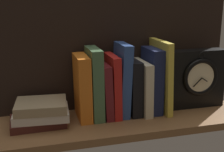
# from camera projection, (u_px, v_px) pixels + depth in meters

# --- Properties ---
(ground_plane) EXTENTS (0.86, 0.27, 0.03)m
(ground_plane) POSITION_uv_depth(u_px,v_px,m) (127.00, 121.00, 1.04)
(ground_plane) COLOR brown
(back_panel) EXTENTS (0.86, 0.01, 0.39)m
(back_panel) POSITION_uv_depth(u_px,v_px,m) (116.00, 54.00, 1.11)
(back_panel) COLOR black
(back_panel) RESTS_ON ground_plane
(book_orange_pandolfini) EXTENTS (0.04, 0.14, 0.22)m
(book_orange_pandolfini) POSITION_uv_depth(u_px,v_px,m) (82.00, 87.00, 1.01)
(book_orange_pandolfini) COLOR orange
(book_orange_pandolfini) RESTS_ON ground_plane
(book_green_romantic) EXTENTS (0.04, 0.14, 0.24)m
(book_green_romantic) POSITION_uv_depth(u_px,v_px,m) (95.00, 83.00, 1.02)
(book_green_romantic) COLOR #476B44
(book_green_romantic) RESTS_ON ground_plane
(book_maroon_dawkins) EXTENTS (0.04, 0.13, 0.19)m
(book_maroon_dawkins) POSITION_uv_depth(u_px,v_px,m) (105.00, 90.00, 1.03)
(book_maroon_dawkins) COLOR maroon
(book_maroon_dawkins) RESTS_ON ground_plane
(book_red_requiem) EXTENTS (0.03, 0.14, 0.21)m
(book_red_requiem) POSITION_uv_depth(u_px,v_px,m) (113.00, 86.00, 1.04)
(book_red_requiem) COLOR red
(book_red_requiem) RESTS_ON ground_plane
(book_blue_modern) EXTENTS (0.04, 0.12, 0.25)m
(book_blue_modern) POSITION_uv_depth(u_px,v_px,m) (122.00, 80.00, 1.04)
(book_blue_modern) COLOR #2D4C8E
(book_blue_modern) RESTS_ON ground_plane
(book_black_skeptic) EXTENTS (0.04, 0.13, 0.19)m
(book_black_skeptic) POSITION_uv_depth(u_px,v_px,m) (132.00, 87.00, 1.06)
(book_black_skeptic) COLOR black
(book_black_skeptic) RESTS_ON ground_plane
(book_cream_twain) EXTENTS (0.03, 0.15, 0.19)m
(book_cream_twain) POSITION_uv_depth(u_px,v_px,m) (142.00, 87.00, 1.07)
(book_cream_twain) COLOR beige
(book_cream_twain) RESTS_ON ground_plane
(book_navy_bierce) EXTENTS (0.04, 0.13, 0.23)m
(book_navy_bierce) POSITION_uv_depth(u_px,v_px,m) (152.00, 80.00, 1.07)
(book_navy_bierce) COLOR #192147
(book_navy_bierce) RESTS_ON ground_plane
(book_yellow_seinlanguage) EXTENTS (0.03, 0.16, 0.26)m
(book_yellow_seinlanguage) POSITION_uv_depth(u_px,v_px,m) (161.00, 76.00, 1.08)
(book_yellow_seinlanguage) COLOR gold
(book_yellow_seinlanguage) RESTS_ON ground_plane
(framed_clock) EXTENTS (0.22, 0.07, 0.22)m
(framed_clock) POSITION_uv_depth(u_px,v_px,m) (196.00, 78.00, 1.12)
(framed_clock) COLOR black
(framed_clock) RESTS_ON ground_plane
(book_stack_side) EXTENTS (0.19, 0.15, 0.08)m
(book_stack_side) POSITION_uv_depth(u_px,v_px,m) (40.00, 113.00, 0.97)
(book_stack_side) COLOR #471E19
(book_stack_side) RESTS_ON ground_plane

